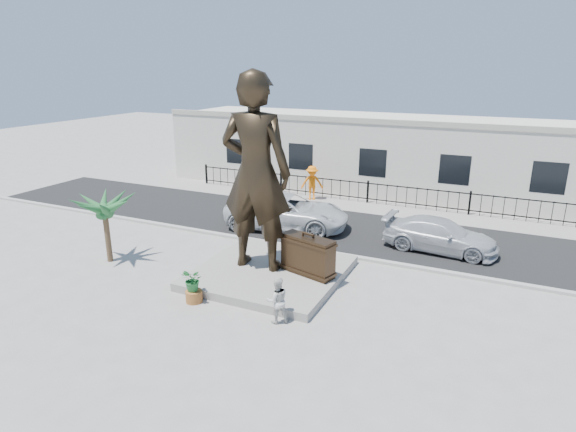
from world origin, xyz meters
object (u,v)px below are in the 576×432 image
tourist (277,300)px  statue (256,173)px  car_white (287,212)px  suitcase (308,255)px

tourist → statue: bearing=-90.3°
tourist → car_white: 8.94m
tourist → car_white: car_white is taller
statue → car_white: (-1.21, 5.24, -3.06)m
statue → suitcase: size_ratio=3.54×
suitcase → tourist: bearing=-68.8°
suitcase → car_white: 6.06m
statue → tourist: bearing=122.5°
car_white → suitcase: bearing=-157.6°
statue → car_white: statue is taller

